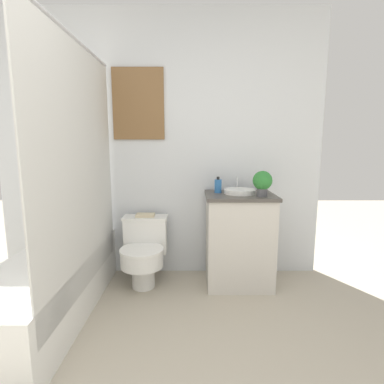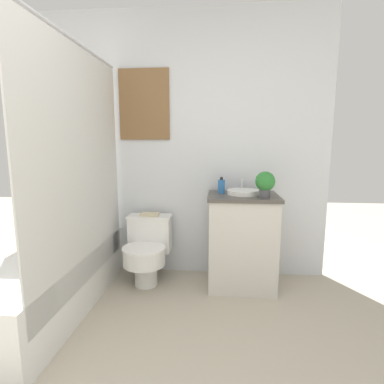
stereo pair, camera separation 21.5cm
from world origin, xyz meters
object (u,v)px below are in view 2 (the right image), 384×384
potted_plant (265,183)px  book_on_tank (150,214)px  toilet (147,248)px  sink (243,192)px  soap_bottle (221,186)px

potted_plant → book_on_tank: size_ratio=1.27×
toilet → sink: size_ratio=1.91×
soap_bottle → book_on_tank: size_ratio=0.85×
toilet → potted_plant: bearing=-6.6°
book_on_tank → toilet: bearing=-90.0°
toilet → book_on_tank: 0.31m
toilet → soap_bottle: size_ratio=4.16×
soap_bottle → potted_plant: size_ratio=0.67×
sink → book_on_tank: (-0.87, 0.10, -0.24)m
toilet → soap_bottle: bearing=6.3°
toilet → soap_bottle: 0.89m
toilet → potted_plant: (1.03, -0.12, 0.63)m
toilet → potted_plant: potted_plant is taller
potted_plant → sink: bearing=137.9°
soap_bottle → book_on_tank: 0.73m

